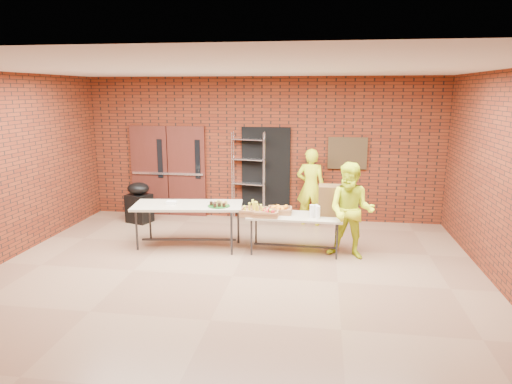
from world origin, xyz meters
TOP-DOWN VIEW (x-y plane):
  - room at (0.00, 0.00)m, footprint 8.08×7.08m
  - double_doors at (-2.20, 3.44)m, footprint 1.78×0.12m
  - dark_doorway at (0.10, 3.46)m, footprint 1.10×0.06m
  - bronze_plaque at (1.90, 3.45)m, footprint 0.85×0.04m
  - wire_rack at (-0.28, 3.32)m, footprint 0.77×0.39m
  - table_left at (-1.09, 1.29)m, footprint 2.09×1.10m
  - table_right at (0.90, 1.28)m, footprint 1.71×0.74m
  - basket_bananas at (0.18, 1.18)m, footprint 0.49×0.38m
  - basket_oranges at (0.62, 1.37)m, footprint 0.43×0.34m
  - basket_apples at (0.40, 1.12)m, footprint 0.44×0.34m
  - muffin_tray at (-0.49, 1.22)m, footprint 0.41×0.41m
  - napkin_box at (-1.39, 1.24)m, footprint 0.18×0.12m
  - coffee_dispenser at (1.51, 1.41)m, footprint 0.41×0.36m
  - cup_stack_front at (1.20, 1.16)m, footprint 0.08×0.08m
  - cup_stack_mid at (1.31, 1.12)m, footprint 0.08×0.08m
  - cup_stack_back at (1.28, 1.24)m, footprint 0.07×0.07m
  - covered_grill at (-2.66, 2.73)m, footprint 0.60×0.55m
  - volunteer_woman at (1.13, 3.10)m, footprint 0.66×0.48m
  - volunteer_man at (1.88, 1.15)m, footprint 0.96×0.83m

SIDE VIEW (x-z plane):
  - covered_grill at x=-2.66m, z-range 0.00..0.91m
  - table_right at x=0.90m, z-range 0.29..0.98m
  - table_left at x=-1.09m, z-range 0.34..1.16m
  - basket_oranges at x=0.62m, z-range 0.69..0.82m
  - basket_apples at x=0.40m, z-range 0.69..0.82m
  - basket_bananas at x=0.18m, z-range 0.69..0.84m
  - cup_stack_back at x=1.28m, z-range 0.70..0.91m
  - cup_stack_mid at x=1.31m, z-range 0.70..0.92m
  - cup_stack_front at x=1.20m, z-range 0.70..0.93m
  - volunteer_woman at x=1.13m, z-range 0.00..1.68m
  - volunteer_man at x=1.88m, z-range 0.00..1.69m
  - napkin_box at x=-1.39m, z-range 0.82..0.88m
  - muffin_tray at x=-0.49m, z-range 0.82..0.92m
  - coffee_dispenser at x=1.51m, z-range 0.70..1.23m
  - wire_rack at x=-0.28m, z-range 0.00..2.00m
  - dark_doorway at x=0.10m, z-range 0.00..2.10m
  - double_doors at x=-2.20m, z-range 0.00..2.10m
  - bronze_plaque at x=1.90m, z-range 1.20..1.90m
  - room at x=0.00m, z-range -0.04..3.24m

